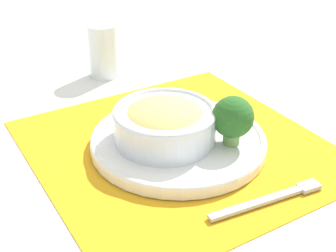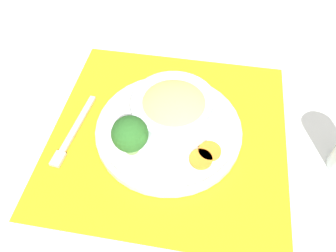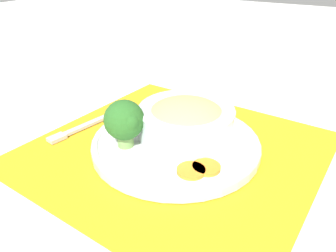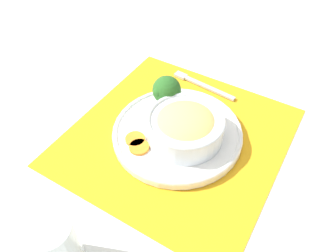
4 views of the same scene
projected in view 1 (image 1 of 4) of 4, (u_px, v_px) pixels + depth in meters
name	position (u px, v px, depth m)	size (l,w,h in m)	color
ground_plane	(178.00, 148.00, 0.79)	(4.00, 4.00, 0.00)	white
placemat	(178.00, 147.00, 0.79)	(0.50, 0.49, 0.00)	orange
plate	(178.00, 140.00, 0.78)	(0.29, 0.29, 0.02)	white
bowl	(165.00, 122.00, 0.75)	(0.17, 0.17, 0.07)	silver
broccoli_floret	(233.00, 117.00, 0.74)	(0.07, 0.07, 0.08)	#759E51
carrot_slice_near	(188.00, 109.00, 0.86)	(0.04, 0.04, 0.01)	orange
carrot_slice_middle	(174.00, 109.00, 0.86)	(0.04, 0.04, 0.01)	orange
water_glass	(104.00, 53.00, 1.03)	(0.07, 0.07, 0.12)	silver
fork	(277.00, 197.00, 0.66)	(0.05, 0.18, 0.01)	#B7B7BC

